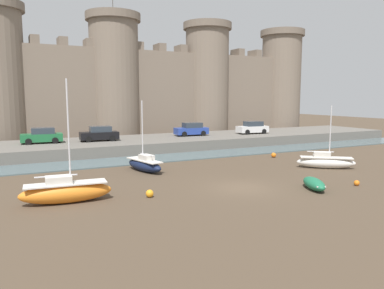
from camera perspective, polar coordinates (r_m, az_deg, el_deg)
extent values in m
plane|color=#4C3D2D|center=(25.34, 7.66, -6.58)|extent=(160.00, 160.00, 0.00)
cube|color=slate|center=(36.96, -4.18, -2.05)|extent=(80.00, 4.50, 0.10)
cube|color=#666059|center=(43.59, -7.85, 0.07)|extent=(70.26, 10.00, 1.21)
cube|color=#7A6B5B|center=(53.26, -11.64, 7.35)|extent=(58.26, 2.80, 12.45)
cylinder|color=#7A6B5B|center=(53.29, -11.69, 9.35)|extent=(6.57, 6.57, 16.16)
cylinder|color=#706254|center=(54.30, -11.94, 18.43)|extent=(7.36, 7.36, 1.00)
cylinder|color=#4C4742|center=(54.73, -12.00, 20.48)|extent=(0.10, 0.10, 3.00)
cylinder|color=#7A6B5B|center=(58.81, 2.32, 9.29)|extent=(6.57, 6.57, 16.16)
cylinder|color=#706254|center=(59.73, 2.37, 17.54)|extent=(7.36, 7.36, 1.00)
cylinder|color=#7A6B5B|center=(67.10, 13.40, 8.85)|extent=(6.57, 6.57, 16.16)
cylinder|color=#706254|center=(67.90, 13.62, 16.11)|extent=(7.36, 7.36, 1.00)
cube|color=#746557|center=(52.01, -22.94, 14.43)|extent=(1.10, 2.52, 1.10)
cube|color=#746557|center=(52.37, -19.16, 14.54)|extent=(1.10, 2.52, 1.10)
cube|color=#746557|center=(52.93, -15.45, 14.60)|extent=(1.10, 2.52, 1.10)
cube|color=#746557|center=(54.67, -8.33, 14.54)|extent=(1.10, 2.52, 1.10)
cube|color=#746557|center=(55.82, -4.96, 14.44)|extent=(1.10, 2.52, 1.10)
cube|color=#746557|center=(57.15, -1.74, 14.29)|extent=(1.10, 2.52, 1.10)
cube|color=#746557|center=(62.05, 6.95, 13.69)|extent=(1.10, 2.52, 1.10)
cube|color=#746557|center=(63.95, 9.52, 13.45)|extent=(1.10, 2.52, 1.10)
ellipsoid|color=#1E6B47|center=(25.92, 18.10, -5.70)|extent=(2.08, 3.02, 0.76)
ellipsoid|color=#339266|center=(25.91, 18.10, -5.57)|extent=(1.67, 2.46, 0.42)
cube|color=beige|center=(26.10, 17.94, -5.39)|extent=(0.88, 0.53, 0.06)
cube|color=beige|center=(24.90, 19.02, -6.08)|extent=(0.63, 0.48, 0.08)
ellipsoid|color=orange|center=(22.74, -18.60, -7.01)|extent=(5.19, 1.72, 1.16)
cube|color=silver|center=(22.61, -18.65, -5.69)|extent=(4.57, 1.48, 0.08)
cube|color=silver|center=(22.54, -19.65, -5.09)|extent=(1.49, 0.97, 0.44)
cylinder|color=silver|center=(22.17, -18.31, 1.90)|extent=(0.10, 0.10, 5.90)
cylinder|color=silver|center=(22.49, -20.01, -4.54)|extent=(2.30, 0.26, 0.08)
ellipsoid|color=#141E3D|center=(30.75, -7.26, -3.19)|extent=(2.18, 4.62, 0.96)
cube|color=silver|center=(30.67, -7.28, -2.38)|extent=(1.89, 4.06, 0.08)
cube|color=silver|center=(30.35, -6.95, -1.98)|extent=(1.05, 1.39, 0.44)
cylinder|color=silver|center=(30.54, -7.58, 2.18)|extent=(0.10, 0.10, 4.79)
cylinder|color=silver|center=(30.22, -6.84, -1.57)|extent=(0.53, 1.97, 0.08)
ellipsoid|color=silver|center=(33.75, 19.73, -2.62)|extent=(4.52, 3.85, 0.96)
cube|color=silver|center=(33.68, 19.77, -1.88)|extent=(3.96, 3.36, 0.08)
cube|color=silver|center=(33.58, 19.18, -1.43)|extent=(1.53, 1.42, 0.44)
cylinder|color=silver|center=(33.45, 20.34, 1.87)|extent=(0.10, 0.10, 4.36)
cylinder|color=silver|center=(33.53, 18.99, -1.04)|extent=(1.77, 1.38, 0.08)
sphere|color=orange|center=(28.05, 23.81, -5.38)|extent=(0.38, 0.38, 0.38)
sphere|color=orange|center=(22.92, -6.47, -7.43)|extent=(0.48, 0.48, 0.48)
sphere|color=orange|center=(38.29, 12.34, -1.58)|extent=(0.49, 0.49, 0.49)
cube|color=black|center=(42.30, -13.96, 1.34)|extent=(4.19, 1.92, 0.80)
cube|color=#2D3842|center=(42.26, -13.79, 2.29)|extent=(2.33, 1.62, 0.64)
cylinder|color=black|center=(41.30, -15.48, 0.76)|extent=(0.65, 0.22, 0.64)
cylinder|color=black|center=(42.98, -15.81, 0.99)|extent=(0.65, 0.22, 0.64)
cylinder|color=black|center=(41.73, -12.03, 0.93)|extent=(0.65, 0.22, 0.64)
cylinder|color=black|center=(43.39, -12.48, 1.15)|extent=(0.65, 0.22, 0.64)
cube|color=silver|center=(49.80, 9.17, 2.33)|extent=(4.19, 1.92, 0.80)
cube|color=#2D3842|center=(49.83, 9.33, 3.14)|extent=(2.33, 1.62, 0.64)
cylinder|color=black|center=(48.44, 8.44, 1.88)|extent=(0.65, 0.22, 0.64)
cylinder|color=black|center=(49.88, 7.41, 2.05)|extent=(0.65, 0.22, 0.64)
cylinder|color=black|center=(49.82, 10.92, 1.97)|extent=(0.65, 0.22, 0.64)
cylinder|color=black|center=(51.23, 9.85, 2.14)|extent=(0.65, 0.22, 0.64)
cube|color=#1E6638|center=(42.06, -21.94, 0.99)|extent=(4.19, 1.92, 0.80)
cube|color=#2D3842|center=(42.00, -21.78, 1.95)|extent=(2.33, 1.62, 0.64)
cylinder|color=black|center=(41.23, -23.65, 0.40)|extent=(0.65, 0.22, 0.64)
cylinder|color=black|center=(42.92, -23.65, 0.65)|extent=(0.65, 0.22, 0.64)
cylinder|color=black|center=(41.30, -20.12, 0.58)|extent=(0.65, 0.22, 0.64)
cylinder|color=black|center=(42.99, -20.26, 0.82)|extent=(0.65, 0.22, 0.64)
cube|color=#263F99|center=(46.63, -0.12, 2.09)|extent=(4.19, 1.92, 0.80)
cube|color=#2D3842|center=(46.64, 0.05, 2.96)|extent=(2.33, 1.62, 0.64)
cylinder|color=black|center=(45.39, -1.17, 1.59)|extent=(0.65, 0.22, 0.64)
cylinder|color=black|center=(46.96, -1.96, 1.78)|extent=(0.65, 0.22, 0.64)
cylinder|color=black|center=(46.41, 1.74, 1.72)|extent=(0.65, 0.22, 0.64)
cylinder|color=black|center=(47.95, 0.87, 1.90)|extent=(0.65, 0.22, 0.64)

